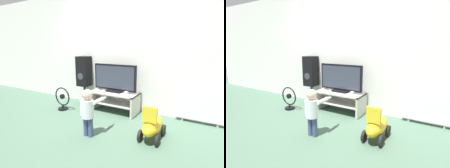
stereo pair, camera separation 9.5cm
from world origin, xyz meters
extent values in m
plane|color=#4C6B56|center=(0.00, 0.00, 0.00)|extent=(16.00, 16.00, 0.00)
cube|color=silver|center=(0.00, 0.54, 1.30)|extent=(10.00, 0.06, 2.60)
cube|color=beige|center=(0.00, 0.23, 0.41)|extent=(1.00, 0.46, 0.03)
cube|color=beige|center=(0.00, 0.23, 0.19)|extent=(0.96, 0.42, 0.02)
cube|color=beige|center=(-0.48, 0.23, 0.21)|extent=(0.04, 0.46, 0.43)
cube|color=beige|center=(0.48, 0.23, 0.21)|extent=(0.04, 0.46, 0.43)
cube|color=black|center=(0.00, 0.25, 0.45)|extent=(0.33, 0.20, 0.04)
cube|color=black|center=(0.00, 0.25, 0.74)|extent=(0.95, 0.05, 0.53)
cube|color=#333847|center=(0.00, 0.23, 0.74)|extent=(0.88, 0.01, 0.46)
cube|color=white|center=(0.29, 0.23, 0.46)|extent=(0.06, 0.18, 0.05)
cube|color=#3F8CE5|center=(0.29, 0.13, 0.46)|extent=(0.03, 0.00, 0.01)
cube|color=white|center=(-0.22, 0.15, 0.44)|extent=(0.05, 0.13, 0.02)
cylinder|color=#337FD8|center=(-0.22, 0.15, 0.45)|extent=(0.01, 0.01, 0.00)
cylinder|color=#3F4C72|center=(0.11, -0.87, 0.15)|extent=(0.08, 0.08, 0.31)
cylinder|color=#3F4C72|center=(0.20, -0.87, 0.15)|extent=(0.08, 0.08, 0.31)
cylinder|color=white|center=(0.15, -0.87, 0.45)|extent=(0.19, 0.19, 0.28)
sphere|color=beige|center=(0.15, -0.87, 0.66)|extent=(0.16, 0.16, 0.16)
cylinder|color=white|center=(0.05, -0.87, 0.43)|extent=(0.06, 0.06, 0.23)
cylinder|color=white|center=(0.26, -0.76, 0.55)|extent=(0.06, 0.23, 0.06)
sphere|color=beige|center=(0.26, -0.64, 0.55)|extent=(0.07, 0.07, 0.07)
cube|color=white|center=(0.26, -0.60, 0.55)|extent=(0.03, 0.13, 0.02)
cylinder|color=black|center=(-0.88, 0.36, 0.01)|extent=(0.25, 0.25, 0.02)
cylinder|color=black|center=(-0.88, 0.36, 0.22)|extent=(0.05, 0.05, 0.44)
cube|color=black|center=(-0.88, 0.36, 0.79)|extent=(0.28, 0.27, 0.69)
cylinder|color=#38383D|center=(-0.88, 0.22, 0.68)|extent=(0.15, 0.01, 0.15)
cylinder|color=black|center=(-1.03, -0.22, 0.02)|extent=(0.21, 0.21, 0.04)
cylinder|color=black|center=(-1.03, -0.22, 0.07)|extent=(0.04, 0.04, 0.07)
torus|color=black|center=(-1.03, -0.22, 0.30)|extent=(0.41, 0.03, 0.41)
cylinder|color=black|center=(-1.03, -0.22, 0.30)|extent=(0.11, 0.05, 0.11)
ellipsoid|color=gold|center=(1.04, -0.46, 0.21)|extent=(0.25, 0.61, 0.25)
cube|color=yellow|center=(1.04, -0.62, 0.44)|extent=(0.20, 0.05, 0.22)
cylinder|color=black|center=(0.91, -0.29, 0.09)|extent=(0.04, 0.17, 0.17)
cylinder|color=black|center=(1.16, -0.29, 0.09)|extent=(0.04, 0.17, 0.17)
cylinder|color=black|center=(0.91, -0.62, 0.09)|extent=(0.04, 0.17, 0.17)
cylinder|color=black|center=(1.16, -0.62, 0.09)|extent=(0.04, 0.17, 0.17)
cube|color=white|center=(1.62, 0.47, 0.31)|extent=(0.82, 0.08, 0.50)
cube|color=silver|center=(1.34, 0.47, 0.03)|extent=(0.03, 0.05, 0.06)
cube|color=silver|center=(1.91, 0.47, 0.03)|extent=(0.03, 0.05, 0.06)
camera|label=1|loc=(1.70, -2.85, 1.37)|focal=28.00mm
camera|label=2|loc=(1.78, -2.80, 1.37)|focal=28.00mm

